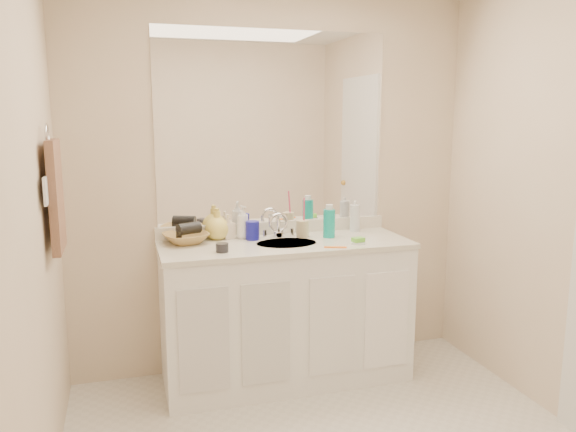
# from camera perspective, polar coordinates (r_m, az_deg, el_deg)

# --- Properties ---
(wall_back) EXTENTS (2.60, 0.02, 2.40)m
(wall_back) POSITION_cam_1_polar(r_m,az_deg,el_deg) (3.62, -1.48, 3.22)
(wall_back) COLOR beige
(wall_back) RESTS_ON floor
(wall_left) EXTENTS (0.02, 2.60, 2.40)m
(wall_left) POSITION_cam_1_polar(r_m,az_deg,el_deg) (2.24, -25.59, -2.18)
(wall_left) COLOR beige
(wall_left) RESTS_ON floor
(vanity_cabinet) EXTENTS (1.50, 0.55, 0.85)m
(vanity_cabinet) POSITION_cam_1_polar(r_m,az_deg,el_deg) (3.54, -0.24, -9.86)
(vanity_cabinet) COLOR white
(vanity_cabinet) RESTS_ON floor
(countertop) EXTENTS (1.52, 0.57, 0.03)m
(countertop) POSITION_cam_1_polar(r_m,az_deg,el_deg) (3.41, -0.24, -2.91)
(countertop) COLOR silver
(countertop) RESTS_ON vanity_cabinet
(backsplash) EXTENTS (1.52, 0.03, 0.08)m
(backsplash) POSITION_cam_1_polar(r_m,az_deg,el_deg) (3.65, -1.40, -1.18)
(backsplash) COLOR silver
(backsplash) RESTS_ON countertop
(sink_basin) EXTENTS (0.37, 0.37, 0.02)m
(sink_basin) POSITION_cam_1_polar(r_m,az_deg,el_deg) (3.39, -0.15, -2.94)
(sink_basin) COLOR #BDB8A5
(sink_basin) RESTS_ON countertop
(faucet) EXTENTS (0.02, 0.02, 0.11)m
(faucet) POSITION_cam_1_polar(r_m,az_deg,el_deg) (3.55, -0.97, -1.25)
(faucet) COLOR silver
(faucet) RESTS_ON countertop
(mirror) EXTENTS (1.48, 0.01, 1.20)m
(mirror) POSITION_cam_1_polar(r_m,az_deg,el_deg) (3.58, -1.48, 8.93)
(mirror) COLOR white
(mirror) RESTS_ON wall_back
(blue_mug) EXTENTS (0.11, 0.11, 0.12)m
(blue_mug) POSITION_cam_1_polar(r_m,az_deg,el_deg) (3.47, -3.62, -1.48)
(blue_mug) COLOR #161699
(blue_mug) RESTS_ON countertop
(tan_cup) EXTENTS (0.10, 0.10, 0.11)m
(tan_cup) POSITION_cam_1_polar(r_m,az_deg,el_deg) (3.54, 1.48, -1.31)
(tan_cup) COLOR beige
(tan_cup) RESTS_ON countertop
(toothbrush) EXTENTS (0.02, 0.04, 0.20)m
(toothbrush) POSITION_cam_1_polar(r_m,az_deg,el_deg) (3.53, 1.64, 0.24)
(toothbrush) COLOR #E53C67
(toothbrush) RESTS_ON tan_cup
(mouthwash_bottle) EXTENTS (0.09, 0.09, 0.18)m
(mouthwash_bottle) POSITION_cam_1_polar(r_m,az_deg,el_deg) (3.54, 4.20, -0.76)
(mouthwash_bottle) COLOR #0DA597
(mouthwash_bottle) RESTS_ON countertop
(clear_pump_bottle) EXTENTS (0.08, 0.08, 0.18)m
(clear_pump_bottle) POSITION_cam_1_polar(r_m,az_deg,el_deg) (3.73, 6.81, -0.23)
(clear_pump_bottle) COLOR silver
(clear_pump_bottle) RESTS_ON countertop
(soap_dish) EXTENTS (0.10, 0.10, 0.01)m
(soap_dish) POSITION_cam_1_polar(r_m,az_deg,el_deg) (3.40, 7.14, -2.71)
(soap_dish) COLOR white
(soap_dish) RESTS_ON countertop
(green_soap) EXTENTS (0.08, 0.06, 0.02)m
(green_soap) POSITION_cam_1_polar(r_m,az_deg,el_deg) (3.39, 7.14, -2.39)
(green_soap) COLOR #65C830
(green_soap) RESTS_ON soap_dish
(orange_comb) EXTENTS (0.13, 0.07, 0.01)m
(orange_comb) POSITION_cam_1_polar(r_m,az_deg,el_deg) (3.28, 4.82, -3.18)
(orange_comb) COLOR orange
(orange_comb) RESTS_ON countertop
(dark_jar) EXTENTS (0.09, 0.09, 0.05)m
(dark_jar) POSITION_cam_1_polar(r_m,az_deg,el_deg) (3.19, -6.71, -3.21)
(dark_jar) COLOR black
(dark_jar) RESTS_ON countertop
(soap_bottle_white) EXTENTS (0.10, 0.10, 0.21)m
(soap_bottle_white) POSITION_cam_1_polar(r_m,az_deg,el_deg) (3.50, -4.62, -0.63)
(soap_bottle_white) COLOR white
(soap_bottle_white) RESTS_ON countertop
(soap_bottle_cream) EXTENTS (0.09, 0.09, 0.15)m
(soap_bottle_cream) POSITION_cam_1_polar(r_m,az_deg,el_deg) (3.52, -6.11, -1.05)
(soap_bottle_cream) COLOR beige
(soap_bottle_cream) RESTS_ON countertop
(soap_bottle_yellow) EXTENTS (0.16, 0.16, 0.19)m
(soap_bottle_yellow) POSITION_cam_1_polar(r_m,az_deg,el_deg) (3.50, -7.22, -0.79)
(soap_bottle_yellow) COLOR #E4CE59
(soap_bottle_yellow) RESTS_ON countertop
(wicker_basket) EXTENTS (0.33, 0.33, 0.06)m
(wicker_basket) POSITION_cam_1_polar(r_m,az_deg,el_deg) (3.43, -10.34, -2.22)
(wicker_basket) COLOR olive
(wicker_basket) RESTS_ON countertop
(hair_dryer) EXTENTS (0.16, 0.12, 0.07)m
(hair_dryer) POSITION_cam_1_polar(r_m,az_deg,el_deg) (3.42, -10.04, -1.26)
(hair_dryer) COLOR black
(hair_dryer) RESTS_ON wicker_basket
(towel_ring) EXTENTS (0.01, 0.11, 0.11)m
(towel_ring) POSITION_cam_1_polar(r_m,az_deg,el_deg) (2.96, -23.29, 7.63)
(towel_ring) COLOR silver
(towel_ring) RESTS_ON wall_left
(hand_towel) EXTENTS (0.04, 0.32, 0.55)m
(hand_towel) POSITION_cam_1_polar(r_m,az_deg,el_deg) (2.98, -22.50, 1.90)
(hand_towel) COLOR brown
(hand_towel) RESTS_ON towel_ring
(switch_plate) EXTENTS (0.01, 0.08, 0.13)m
(switch_plate) POSITION_cam_1_polar(r_m,az_deg,el_deg) (2.78, -23.42, 2.33)
(switch_plate) COLOR white
(switch_plate) RESTS_ON wall_left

